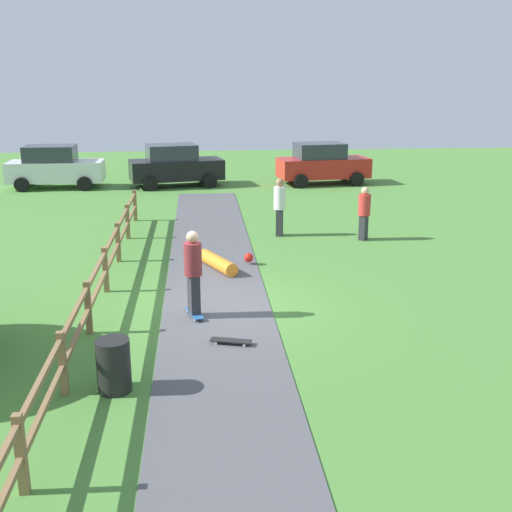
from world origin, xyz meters
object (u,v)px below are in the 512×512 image
Objects in this scene: skater_riding at (193,269)px; skateboard_loose at (231,341)px; skater_fallen at (220,262)px; parked_car_white at (55,167)px; trash_bin at (114,366)px; bystander_white at (280,204)px; parked_car_black at (175,165)px; bystander_red at (364,211)px; parked_car_red at (322,164)px.

skater_riding reaches higher than skateboard_loose.
parked_car_white reaches higher than skater_fallen.
skater_riding is at bearing 67.96° from trash_bin.
parked_car_black is at bearing 110.35° from bystander_white.
bystander_red is 0.38× the size of parked_car_black.
skater_fallen is 2.01× the size of skateboard_loose.
skater_riding is 8.15m from bystander_red.
parked_car_black is 1.06× the size of parked_car_white.
trash_bin is at bearing -110.03° from parked_car_red.
parked_car_red is at bearing 0.03° from parked_car_black.
skateboard_loose is 9.04m from bystander_red.
trash_bin is 19.92m from parked_car_black.
skater_fallen is 14.30m from parked_car_red.
parked_car_white is at bearing 110.68° from skater_riding.
bystander_red is 0.40× the size of parked_car_white.
parked_car_black is at bearing 120.45° from bystander_red.
skater_riding is at bearing 114.50° from skateboard_loose.
skater_riding is 1.02× the size of bystander_white.
parked_car_red is (3.24, 9.73, -0.07)m from bystander_white.
trash_bin is 21.20m from parked_car_red.
parked_car_white reaches higher than bystander_red.
bystander_red is at bearing 49.65° from skater_riding.
skater_fallen is 4.17m from bystander_white.
bystander_white is 0.44× the size of parked_car_white.
skater_riding is 1.12× the size of bystander_red.
parked_car_red is (5.96, 16.70, -0.12)m from skater_riding.
trash_bin is 0.21× the size of parked_car_red.
skater_fallen reaches higher than skateboard_loose.
skateboard_loose is at bearing -106.07° from parked_car_red.
skateboard_loose is 0.44× the size of bystander_white.
parked_car_black is (-1.59, 18.24, 0.87)m from skateboard_loose.
parked_car_white is at bearing 137.82° from bystander_red.
skater_riding is 1.97m from skateboard_loose.
skater_riding is 7.48m from bystander_white.
trash_bin is 11.50m from bystander_red.
parked_car_red is at bearing 86.27° from bystander_red.
trash_bin is 20.54m from parked_car_white.
skateboard_loose is 0.20× the size of parked_car_white.
parked_car_red is at bearing 70.36° from skater_riding.
parked_car_white reaches higher than skater_riding.
bystander_white is 0.42× the size of parked_car_red.
skateboard_loose is 0.18× the size of parked_car_black.
skater_fallen is 0.39× the size of parked_car_white.
skateboard_loose is 0.19× the size of parked_car_red.
parked_car_red is at bearing 69.97° from trash_bin.
parked_car_black is 5.42m from parked_car_white.
parked_car_red is at bearing 71.57° from bystander_white.
parked_car_red is at bearing -0.03° from parked_car_white.
parked_car_white is at bearing 117.75° from skater_fallen.
skateboard_loose is at bearing -103.30° from bystander_white.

